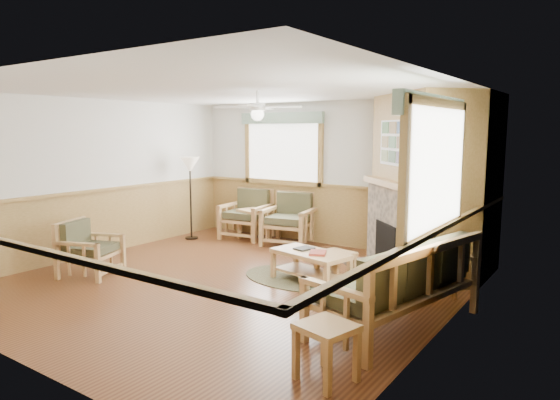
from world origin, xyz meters
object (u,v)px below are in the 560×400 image
Objects in this scene: sofa at (396,283)px; armchair_back_right at (289,219)px; footstool at (335,266)px; floor_lamp_right at (435,228)px; armchair_left at (90,248)px; coffee_table at (310,267)px; end_table_chairs at (254,224)px; armchair_back_left at (247,214)px; end_table_sofa at (326,352)px; floor_lamp_left at (191,198)px.

armchair_back_right is at bearing -117.58° from sofa.
floor_lamp_right is (1.40, 0.11, 0.70)m from footstool.
armchair_back_right is 2.38m from footstool.
armchair_left is (-4.52, -0.71, -0.08)m from sofa.
end_table_chairs reaches higher than coffee_table.
armchair_left is 3.30m from coffee_table.
sofa is 1.85m from coffee_table.
armchair_back_left is 2.10× the size of footstool.
end_table_chairs is at bearing 168.48° from armchair_back_right.
sofa is at bearing -90.00° from floor_lamp_right.
footstool is 0.26× the size of floor_lamp_right.
footstool is 1.57m from floor_lamp_right.
sofa is at bearing 88.62° from end_table_sofa.
end_table_sofa is 0.28× the size of floor_lamp_right.
armchair_back_left is at bearing 168.48° from armchair_back_right.
armchair_back_left reaches higher than end_table_chairs.
footstool is at bearing -12.12° from floor_lamp_left.
end_table_chairs is 1.18× the size of end_table_sofa.
sofa is at bearing -33.66° from end_table_chairs.
end_table_chairs is at bearing 150.36° from footstool.
sofa is 1.91× the size of coffee_table.
coffee_table is at bearing -37.21° from end_table_chairs.
floor_lamp_left is (-3.70, 0.79, 0.62)m from footstool.
armchair_left is 4.97m from floor_lamp_right.
floor_lamp_right reaches higher than armchair_back_left.
floor_lamp_left is at bearing 172.34° from floor_lamp_right.
armchair_left reaches higher than footstool.
armchair_back_left is 3.22m from coffee_table.
sofa reaches higher than armchair_back_right.
footstool is at bearing -29.64° from end_table_chairs.
footstool is 0.28× the size of floor_lamp_left.
armchair_left is 3.45m from end_table_chairs.
end_table_chairs is at bearing 133.77° from end_table_sofa.
armchair_back_right is 3.66m from armchair_left.
armchair_left is 0.73× the size of coffee_table.
floor_lamp_right reaches higher than sofa.
floor_lamp_left is at bearing -145.41° from end_table_chairs.
floor_lamp_right is (5.10, -0.69, 0.08)m from floor_lamp_left.
armchair_back_right is at bearing -7.83° from armchair_back_left.
coffee_table is at bearing -123.72° from footstool.
armchair_back_left is (-4.25, 2.70, -0.01)m from sofa.
floor_lamp_right reaches higher than floor_lamp_left.
armchair_left is 1.62× the size of end_table_sofa.
footstool is at bearing -35.76° from armchair_back_left.
end_table_sofa is at bearing -46.23° from end_table_chairs.
armchair_left is 1.37× the size of end_table_chairs.
sofa is 5.48m from floor_lamp_left.
end_table_sofa is 2.87m from floor_lamp_right.
end_table_chairs is 1.37m from floor_lamp_left.
armchair_back_left reaches higher than end_table_sofa.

